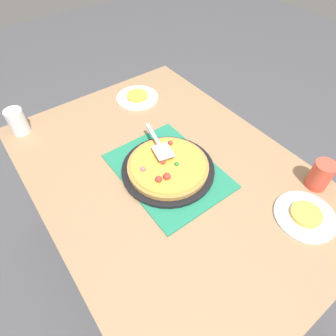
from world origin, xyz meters
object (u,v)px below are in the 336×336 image
(plate_far_right, at_px, (137,98))
(cup_corner, at_px, (17,121))
(served_slice_left, at_px, (306,214))
(cup_far, at_px, (321,175))
(served_slice_right, at_px, (137,96))
(pizza, at_px, (168,166))
(pizza_server, at_px, (159,144))
(pizza_pan, at_px, (168,169))
(plate_near_left, at_px, (305,216))

(plate_far_right, height_order, cup_corner, cup_corner)
(served_slice_left, distance_m, cup_far, 0.18)
(plate_far_right, relative_size, cup_corner, 1.83)
(served_slice_right, bearing_deg, cup_far, 15.05)
(pizza, distance_m, cup_far, 0.59)
(pizza, bearing_deg, served_slice_right, 160.83)
(pizza, xyz_separation_m, cup_far, (0.40, 0.42, 0.03))
(served_slice_right, distance_m, pizza_server, 0.45)
(plate_far_right, distance_m, pizza_server, 0.45)
(pizza_pan, distance_m, cup_corner, 0.73)
(served_slice_right, bearing_deg, served_slice_left, 5.15)
(plate_near_left, distance_m, served_slice_right, 0.98)
(served_slice_left, relative_size, cup_far, 0.92)
(pizza_pan, bearing_deg, served_slice_right, 160.91)
(served_slice_right, bearing_deg, plate_far_right, 0.00)
(pizza_pan, distance_m, plate_far_right, 0.54)
(plate_near_left, distance_m, cup_far, 0.18)
(pizza, relative_size, pizza_server, 1.41)
(plate_near_left, xyz_separation_m, cup_corner, (-1.08, -0.67, 0.06))
(pizza_server, bearing_deg, pizza_pan, -13.32)
(plate_far_right, bearing_deg, served_slice_left, 5.15)
(served_slice_left, relative_size, served_slice_right, 1.00)
(served_slice_left, distance_m, cup_corner, 1.27)
(pizza, relative_size, plate_near_left, 1.50)
(pizza, bearing_deg, cup_corner, -146.64)
(plate_near_left, xyz_separation_m, cup_far, (-0.07, 0.16, 0.06))
(served_slice_right, height_order, cup_far, cup_far)
(pizza_pan, height_order, served_slice_left, served_slice_left)
(pizza, bearing_deg, plate_far_right, 160.83)
(pizza, distance_m, served_slice_right, 0.54)
(plate_near_left, height_order, plate_far_right, same)
(served_slice_right, bearing_deg, pizza, -19.17)
(pizza, height_order, plate_far_right, pizza)
(pizza, bearing_deg, plate_near_left, 29.44)
(plate_far_right, height_order, cup_far, cup_far)
(cup_corner, relative_size, pizza_server, 0.51)
(plate_far_right, relative_size, pizza_server, 0.94)
(served_slice_right, distance_m, cup_far, 0.95)
(pizza_pan, xyz_separation_m, cup_corner, (-0.61, -0.40, 0.05))
(plate_near_left, xyz_separation_m, pizza_server, (-0.57, -0.24, 0.07))
(plate_far_right, height_order, pizza_server, pizza_server)
(served_slice_right, height_order, pizza_server, pizza_server)
(pizza, height_order, pizza_server, pizza_server)
(pizza_pan, relative_size, plate_near_left, 1.73)
(pizza_pan, height_order, cup_corner, cup_corner)
(cup_far, bearing_deg, pizza_pan, -133.77)
(served_slice_left, height_order, cup_far, cup_far)
(pizza_pan, bearing_deg, served_slice_left, 29.37)
(cup_corner, xyz_separation_m, pizza_server, (0.51, 0.42, 0.01))
(plate_near_left, bearing_deg, pizza_server, -156.81)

